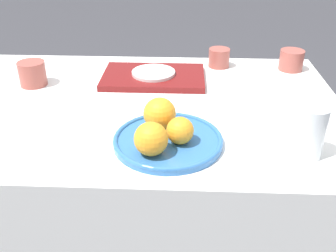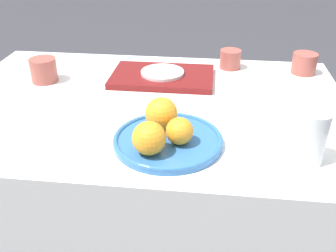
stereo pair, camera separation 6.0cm
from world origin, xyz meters
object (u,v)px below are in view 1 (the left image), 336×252
(cup_3, at_px, (291,60))
(water_glass, at_px, (311,132))
(orange_1, at_px, (160,114))
(side_plate, at_px, (153,73))
(cup_0, at_px, (219,58))
(orange_0, at_px, (180,131))
(serving_tray, at_px, (154,77))
(napkin, at_px, (270,111))
(cup_1, at_px, (32,74))
(orange_2, at_px, (151,139))
(fruit_platter, at_px, (168,140))

(cup_3, bearing_deg, water_glass, -98.74)
(orange_1, relative_size, side_plate, 0.57)
(side_plate, relative_size, cup_0, 1.93)
(orange_0, height_order, serving_tray, orange_0)
(orange_0, distance_m, water_glass, 0.30)
(orange_0, height_order, napkin, orange_0)
(orange_0, relative_size, orange_1, 0.80)
(side_plate, height_order, napkin, side_plate)
(cup_3, distance_m, napkin, 0.36)
(serving_tray, distance_m, cup_0, 0.26)
(serving_tray, xyz_separation_m, cup_1, (-0.38, -0.06, 0.03))
(orange_0, xyz_separation_m, orange_1, (-0.05, 0.07, 0.01))
(water_glass, height_order, serving_tray, water_glass)
(orange_0, xyz_separation_m, napkin, (0.25, 0.20, -0.04))
(orange_0, height_order, orange_1, orange_1)
(orange_1, bearing_deg, serving_tray, 97.07)
(orange_1, bearing_deg, napkin, 23.00)
(serving_tray, relative_size, cup_1, 3.90)
(side_plate, bearing_deg, water_glass, -48.14)
(orange_2, height_order, cup_0, orange_2)
(orange_2, height_order, serving_tray, orange_2)
(orange_1, relative_size, serving_tray, 0.24)
(orange_2, bearing_deg, water_glass, 4.81)
(orange_0, bearing_deg, serving_tray, 102.94)
(fruit_platter, distance_m, cup_0, 0.56)
(orange_0, xyz_separation_m, cup_3, (0.38, 0.53, -0.01))
(orange_1, bearing_deg, cup_1, 145.92)
(orange_0, distance_m, side_plate, 0.43)
(cup_0, bearing_deg, cup_1, -162.26)
(orange_1, relative_size, napkin, 0.67)
(fruit_platter, relative_size, orange_0, 4.09)
(orange_2, height_order, cup_3, orange_2)
(cup_3, bearing_deg, cup_0, 175.61)
(cup_0, bearing_deg, water_glass, -73.76)
(orange_1, relative_size, water_glass, 0.66)
(orange_1, relative_size, cup_3, 0.99)
(side_plate, relative_size, cup_1, 1.67)
(serving_tray, relative_size, cup_0, 4.51)
(orange_0, xyz_separation_m, serving_tray, (-0.10, 0.42, -0.04))
(fruit_platter, height_order, water_glass, water_glass)
(water_glass, bearing_deg, cup_0, 106.24)
(cup_3, relative_size, napkin, 0.68)
(fruit_platter, relative_size, orange_2, 3.43)
(fruit_platter, height_order, cup_0, cup_0)
(serving_tray, bearing_deg, napkin, -32.47)
(cup_0, distance_m, cup_1, 0.64)
(cup_1, bearing_deg, orange_0, -36.60)
(orange_0, relative_size, cup_3, 0.79)
(orange_1, height_order, orange_2, orange_1)
(water_glass, height_order, side_plate, water_glass)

